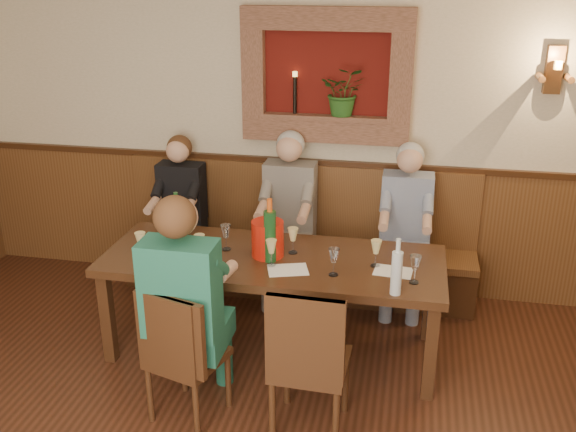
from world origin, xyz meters
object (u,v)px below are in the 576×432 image
object	(u,v)px
chair_near_right	(310,388)
person_bench_left	(180,228)
person_chair_front	(189,324)
chair_near_left	(187,379)
person_bench_right	(404,243)
spittoon_bucket	(268,239)
person_bench_mid	(288,232)
wine_bottle_green_a	(270,235)
wine_bottle_green_b	(178,223)
water_bottle	(397,272)
dining_table	(273,267)
bench	(297,256)

from	to	relation	value
chair_near_right	person_bench_left	distance (m)	2.20
chair_near_right	person_chair_front	distance (m)	0.83
chair_near_left	person_bench_right	size ratio (longest dim) A/B	0.67
person_bench_right	spittoon_bucket	xyz separation A→B (m)	(-0.94, -0.82, 0.31)
person_bench_mid	wine_bottle_green_a	world-z (taller)	person_bench_mid
chair_near_left	wine_bottle_green_b	size ratio (longest dim) A/B	2.28
water_bottle	person_bench_left	bearing A→B (deg)	146.99
dining_table	chair_near_left	bearing A→B (deg)	-113.10
dining_table	chair_near_left	xyz separation A→B (m)	(-0.36, -0.85, -0.41)
person_bench_mid	person_bench_right	bearing A→B (deg)	0.09
person_bench_left	wine_bottle_green_b	distance (m)	0.88
wine_bottle_green_b	water_bottle	size ratio (longest dim) A/B	1.08
spittoon_bucket	wine_bottle_green_a	distance (m)	0.11
chair_near_left	chair_near_right	distance (m)	0.77
spittoon_bucket	person_bench_left	bearing A→B (deg)	139.74
wine_bottle_green_a	water_bottle	size ratio (longest dim) A/B	1.22
chair_near_right	wine_bottle_green_a	distance (m)	1.08
spittoon_bucket	person_chair_front	bearing A→B (deg)	-111.64
person_bench_mid	wine_bottle_green_a	distance (m)	0.96
person_bench_left	person_bench_mid	distance (m)	0.95
person_bench_right	spittoon_bucket	bearing A→B (deg)	-139.03
chair_near_left	person_chair_front	bearing A→B (deg)	102.24
water_bottle	person_bench_right	bearing A→B (deg)	88.57
person_bench_left	spittoon_bucket	size ratio (longest dim) A/B	5.23
person_bench_left	person_bench_mid	world-z (taller)	person_bench_mid
person_bench_right	water_bottle	distance (m)	1.26
dining_table	person_chair_front	bearing A→B (deg)	-114.68
person_bench_left	dining_table	bearing A→B (deg)	-39.83
dining_table	person_chair_front	distance (m)	0.86
bench	person_bench_right	bearing A→B (deg)	-6.62
bench	person_bench_right	size ratio (longest dim) A/B	2.16
person_bench_right	wine_bottle_green_b	xyz separation A→B (m)	(-1.63, -0.75, 0.35)
person_bench_right	wine_bottle_green_a	world-z (taller)	person_bench_right
water_bottle	person_bench_mid	bearing A→B (deg)	127.29
person_bench_mid	person_chair_front	bearing A→B (deg)	-100.53
chair_near_left	person_bench_mid	size ratio (longest dim) A/B	0.64
person_bench_right	person_chair_front	size ratio (longest dim) A/B	0.93
chair_near_left	person_bench_right	xyz separation A→B (m)	(1.26, 1.69, 0.30)
person_bench_left	person_bench_mid	size ratio (longest dim) A/B	0.94
person_bench_mid	wine_bottle_green_a	size ratio (longest dim) A/B	3.14
dining_table	chair_near_right	xyz separation A→B (m)	(0.41, -0.82, -0.38)
spittoon_bucket	wine_bottle_green_a	bearing A→B (deg)	-66.25
chair_near_right	person_bench_left	bearing A→B (deg)	132.31
person_bench_left	person_bench_right	world-z (taller)	person_bench_right
dining_table	chair_near_left	world-z (taller)	chair_near_left
wine_bottle_green_b	water_bottle	distance (m)	1.67
chair_near_right	person_bench_right	distance (m)	1.75
dining_table	wine_bottle_green_b	size ratio (longest dim) A/B	5.93
person_bench_mid	wine_bottle_green_b	distance (m)	1.06
person_chair_front	water_bottle	bearing A→B (deg)	17.87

